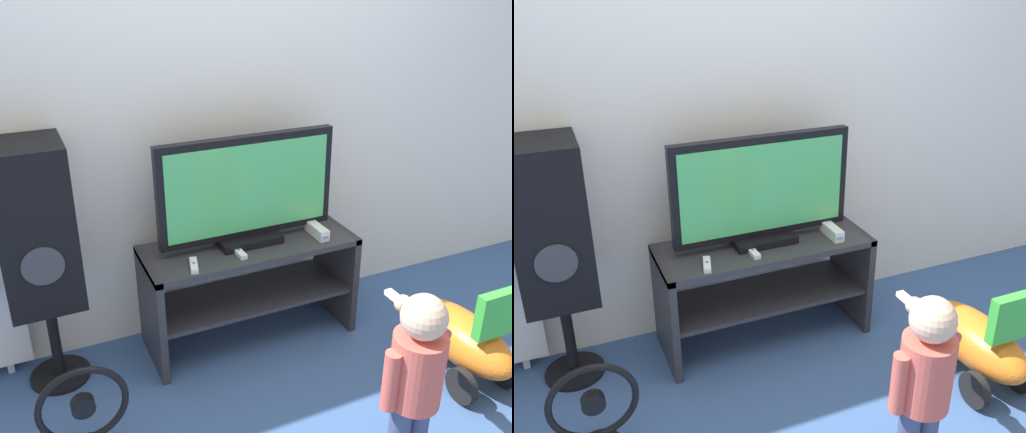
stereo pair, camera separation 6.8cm
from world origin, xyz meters
TOP-DOWN VIEW (x-y plane):
  - ground_plane at (0.00, 0.00)m, footprint 16.00×16.00m
  - wall_back at (0.00, 0.49)m, footprint 10.00×0.06m
  - tv_stand at (0.00, 0.21)m, footprint 1.08×0.41m
  - television at (0.00, 0.22)m, footprint 0.90×0.20m
  - game_console at (0.35, 0.14)m, footprint 0.05×0.17m
  - remote_primary at (-0.33, 0.08)m, footprint 0.07×0.13m
  - remote_secondary at (-0.09, 0.12)m, footprint 0.04×0.13m
  - child at (0.21, -0.83)m, footprint 0.30×0.45m
  - speaker_tower at (-0.97, 0.27)m, footprint 0.31×0.34m
  - floor_fan at (-0.93, -0.28)m, footprint 0.36×0.18m
  - ride_on_toy at (0.80, -0.50)m, footprint 0.30×0.61m

SIDE VIEW (x-z plane):
  - ground_plane at x=0.00m, z-range 0.00..0.00m
  - floor_fan at x=-0.93m, z-range -0.02..0.42m
  - ride_on_toy at x=0.80m, z-range -0.07..0.48m
  - tv_stand at x=0.00m, z-range 0.09..0.64m
  - child at x=0.21m, z-range 0.07..0.85m
  - remote_primary at x=-0.33m, z-range 0.55..0.58m
  - remote_secondary at x=-0.09m, z-range 0.55..0.58m
  - game_console at x=0.35m, z-range 0.55..0.61m
  - speaker_tower at x=-0.97m, z-range 0.20..1.37m
  - television at x=0.00m, z-range 0.55..1.10m
  - wall_back at x=0.00m, z-range 0.00..2.60m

